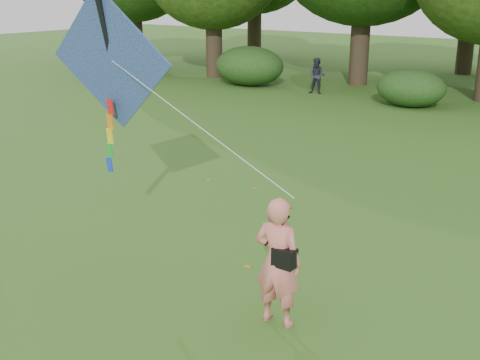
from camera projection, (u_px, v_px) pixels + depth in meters
The scene contains 6 objects.
ground at pixel (228, 348), 7.69m from camera, with size 100.00×100.00×0.00m, color #265114.
man_kite_flyer at pixel (278, 262), 8.00m from camera, with size 0.66×0.43×1.82m, color #E7786C.
bystander_left at pixel (317, 76), 25.66m from camera, with size 0.74×0.58×1.53m, color #272835.
crossbody_bag at pixel (284, 257), 7.87m from camera, with size 0.43×0.20×0.72m.
flying_kite at pixel (111, 62), 9.83m from camera, with size 5.15×1.10×3.15m.
fallen_leaves at pixel (354, 292), 9.08m from camera, with size 9.99×13.96×0.01m.
Camera 1 is at (4.00, -5.32, 4.40)m, focal length 45.00 mm.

